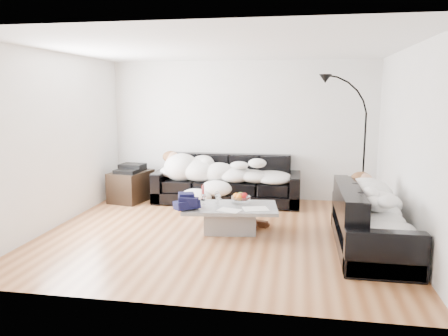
% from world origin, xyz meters
% --- Properties ---
extents(ground, '(5.00, 5.00, 0.00)m').
position_xyz_m(ground, '(0.00, 0.00, 0.00)').
color(ground, brown).
rests_on(ground, ground).
extents(wall_back, '(5.00, 0.02, 2.60)m').
position_xyz_m(wall_back, '(0.00, 2.25, 1.30)').
color(wall_back, silver).
rests_on(wall_back, ground).
extents(wall_left, '(0.02, 4.50, 2.60)m').
position_xyz_m(wall_left, '(-2.50, 0.00, 1.30)').
color(wall_left, silver).
rests_on(wall_left, ground).
extents(wall_right, '(0.02, 4.50, 2.60)m').
position_xyz_m(wall_right, '(2.50, 0.00, 1.30)').
color(wall_right, silver).
rests_on(wall_right, ground).
extents(ceiling, '(5.00, 5.00, 0.00)m').
position_xyz_m(ceiling, '(0.00, 0.00, 2.60)').
color(ceiling, white).
rests_on(ceiling, ground).
extents(sofa_back, '(2.65, 0.92, 0.87)m').
position_xyz_m(sofa_back, '(-0.20, 1.77, 0.43)').
color(sofa_back, black).
rests_on(sofa_back, ground).
extents(sofa_right, '(0.87, 2.02, 0.82)m').
position_xyz_m(sofa_right, '(2.03, -0.36, 0.41)').
color(sofa_right, black).
rests_on(sofa_right, ground).
extents(sleeper_back, '(2.24, 0.78, 0.45)m').
position_xyz_m(sleeper_back, '(-0.20, 1.72, 0.64)').
color(sleeper_back, white).
rests_on(sleeper_back, sofa_back).
extents(sleeper_right, '(0.73, 1.73, 0.42)m').
position_xyz_m(sleeper_right, '(2.03, -0.36, 0.63)').
color(sleeper_right, white).
rests_on(sleeper_right, sofa_right).
extents(teal_cushion, '(0.42, 0.38, 0.20)m').
position_xyz_m(teal_cushion, '(1.97, 0.27, 0.72)').
color(teal_cushion, '#0F6F65').
rests_on(teal_cushion, sofa_right).
extents(coffee_table, '(1.42, 0.95, 0.39)m').
position_xyz_m(coffee_table, '(0.13, 0.05, 0.19)').
color(coffee_table, '#939699').
rests_on(coffee_table, ground).
extents(fruit_bowl, '(0.33, 0.33, 0.17)m').
position_xyz_m(fruit_bowl, '(0.27, 0.22, 0.48)').
color(fruit_bowl, white).
rests_on(fruit_bowl, coffee_table).
extents(wine_glass_a, '(0.08, 0.08, 0.18)m').
position_xyz_m(wine_glass_a, '(-0.08, 0.17, 0.48)').
color(wine_glass_a, white).
rests_on(wine_glass_a, coffee_table).
extents(wine_glass_b, '(0.08, 0.08, 0.15)m').
position_xyz_m(wine_glass_b, '(-0.26, 0.09, 0.46)').
color(wine_glass_b, white).
rests_on(wine_glass_b, coffee_table).
extents(wine_glass_c, '(0.09, 0.09, 0.19)m').
position_xyz_m(wine_glass_c, '(-0.03, 0.00, 0.48)').
color(wine_glass_c, white).
rests_on(wine_glass_c, coffee_table).
extents(candle_left, '(0.05, 0.05, 0.22)m').
position_xyz_m(candle_left, '(-0.34, 0.31, 0.50)').
color(candle_left, maroon).
rests_on(candle_left, coffee_table).
extents(candle_right, '(0.04, 0.04, 0.24)m').
position_xyz_m(candle_right, '(-0.32, 0.31, 0.51)').
color(candle_right, maroon).
rests_on(candle_right, coffee_table).
extents(newspaper_a, '(0.41, 0.36, 0.01)m').
position_xyz_m(newspaper_a, '(0.51, -0.05, 0.40)').
color(newspaper_a, silver).
rests_on(newspaper_a, coffee_table).
extents(newspaper_b, '(0.36, 0.30, 0.01)m').
position_xyz_m(newspaper_b, '(0.16, -0.19, 0.40)').
color(newspaper_b, silver).
rests_on(newspaper_b, coffee_table).
extents(navy_jacket, '(0.40, 0.36, 0.18)m').
position_xyz_m(navy_jacket, '(-0.44, -0.20, 0.56)').
color(navy_jacket, black).
rests_on(navy_jacket, coffee_table).
extents(shoes, '(0.47, 0.36, 0.10)m').
position_xyz_m(shoes, '(0.43, 0.31, 0.05)').
color(shoes, '#472311').
rests_on(shoes, ground).
extents(av_cabinet, '(0.71, 0.91, 0.56)m').
position_xyz_m(av_cabinet, '(-2.00, 1.62, 0.28)').
color(av_cabinet, black).
rests_on(av_cabinet, ground).
extents(stereo, '(0.47, 0.38, 0.13)m').
position_xyz_m(stereo, '(-2.00, 1.62, 0.62)').
color(stereo, black).
rests_on(stereo, av_cabinet).
extents(floor_lamp, '(0.76, 0.35, 2.04)m').
position_xyz_m(floor_lamp, '(2.20, 1.78, 1.02)').
color(floor_lamp, black).
rests_on(floor_lamp, ground).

